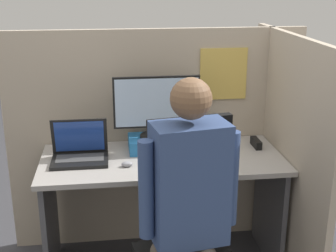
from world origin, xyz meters
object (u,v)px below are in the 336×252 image
(office_chair, at_px, (189,232))
(coffee_mug, at_px, (211,142))
(paper_box, at_px, (157,143))
(person, at_px, (189,205))
(carrot_toy, at_px, (174,165))
(laptop, at_px, (80,153))
(monitor, at_px, (157,106))
(stapler, at_px, (256,143))

(office_chair, relative_size, coffee_mug, 11.00)
(paper_box, bearing_deg, office_chair, -83.31)
(person, bearing_deg, carrot_toy, 89.18)
(laptop, xyz_separation_m, carrot_toy, (0.54, -0.18, -0.03))
(monitor, relative_size, coffee_mug, 5.18)
(carrot_toy, bearing_deg, coffee_mug, 43.59)
(laptop, distance_m, carrot_toy, 0.57)
(office_chair, height_order, coffee_mug, office_chair)
(monitor, xyz_separation_m, laptop, (-0.47, -0.12, -0.24))
(carrot_toy, distance_m, office_chair, 0.45)
(paper_box, bearing_deg, monitor, 90.00)
(stapler, relative_size, person, 0.10)
(monitor, bearing_deg, coffee_mug, -7.22)
(monitor, height_order, person, person)
(paper_box, xyz_separation_m, laptop, (-0.47, -0.12, 0.01))
(coffee_mug, bearing_deg, person, -108.78)
(paper_box, xyz_separation_m, stapler, (0.63, -0.03, -0.02))
(office_chair, bearing_deg, monitor, 96.66)
(monitor, relative_size, stapler, 3.84)
(stapler, xyz_separation_m, coffee_mug, (-0.30, -0.01, 0.03))
(stapler, bearing_deg, laptop, -175.42)
(monitor, distance_m, carrot_toy, 0.41)
(laptop, bearing_deg, stapler, 4.58)
(paper_box, xyz_separation_m, office_chair, (0.08, -0.71, -0.22))
(monitor, distance_m, office_chair, 0.85)
(stapler, distance_m, office_chair, 0.89)
(laptop, distance_m, coffee_mug, 0.81)
(monitor, bearing_deg, paper_box, -90.00)
(monitor, xyz_separation_m, office_chair, (0.08, -0.71, -0.46))
(office_chair, height_order, person, person)
(stapler, bearing_deg, carrot_toy, -154.78)
(laptop, xyz_separation_m, person, (0.53, -0.74, 0.01))
(office_chair, xyz_separation_m, coffee_mug, (0.25, 0.67, 0.23))
(stapler, distance_m, coffee_mug, 0.30)
(stapler, xyz_separation_m, carrot_toy, (-0.57, -0.27, -0.01))
(paper_box, distance_m, monitor, 0.24)
(monitor, bearing_deg, stapler, -3.12)
(laptop, height_order, carrot_toy, laptop)
(person, xyz_separation_m, coffee_mug, (0.28, 0.82, -0.01))
(stapler, xyz_separation_m, office_chair, (-0.55, -0.68, -0.20))
(coffee_mug, bearing_deg, laptop, -174.33)
(laptop, height_order, office_chair, office_chair)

